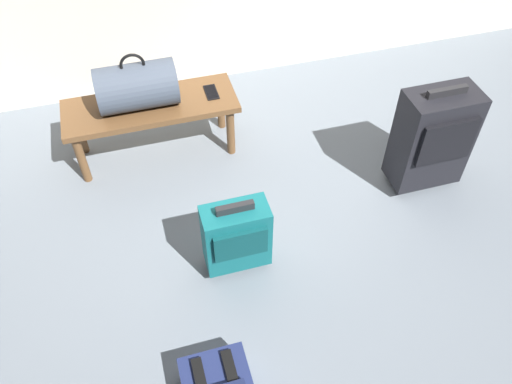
{
  "coord_description": "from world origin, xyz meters",
  "views": [
    {
      "loc": [
        -0.58,
        -1.61,
        2.22
      ],
      "look_at": [
        -0.08,
        0.14,
        0.25
      ],
      "focal_mm": 36.46,
      "sensor_mm": 36.0,
      "label": 1
    }
  ],
  "objects": [
    {
      "name": "cell_phone",
      "position": [
        -0.14,
        0.87,
        0.38
      ],
      "size": [
        0.07,
        0.14,
        0.01
      ],
      "color": "black",
      "rests_on": "bench"
    },
    {
      "name": "ground_plane",
      "position": [
        0.0,
        0.0,
        0.0
      ],
      "size": [
        6.6,
        6.6,
        0.0
      ],
      "primitive_type": "plane",
      "color": "slate"
    },
    {
      "name": "duffel_bag_slate",
      "position": [
        -0.56,
        0.87,
        0.5
      ],
      "size": [
        0.44,
        0.26,
        0.34
      ],
      "color": "#475160",
      "rests_on": "bench"
    },
    {
      "name": "bench",
      "position": [
        -0.51,
        0.87,
        0.31
      ],
      "size": [
        1.0,
        0.36,
        0.37
      ],
      "color": "brown",
      "rests_on": "ground"
    },
    {
      "name": "suitcase_upright_charcoal",
      "position": [
        0.93,
        0.18,
        0.34
      ],
      "size": [
        0.39,
        0.25,
        0.67
      ],
      "color": "black",
      "rests_on": "ground"
    },
    {
      "name": "suitcase_small_teal",
      "position": [
        -0.25,
        -0.1,
        0.24
      ],
      "size": [
        0.32,
        0.19,
        0.46
      ],
      "color": "#14666B",
      "rests_on": "ground"
    }
  ]
}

